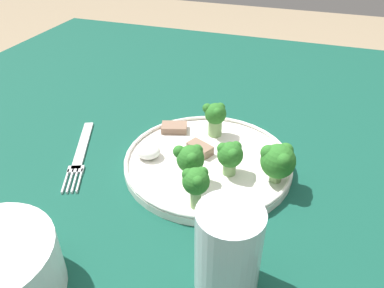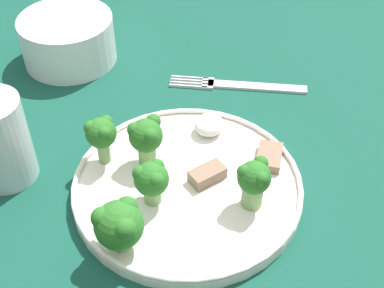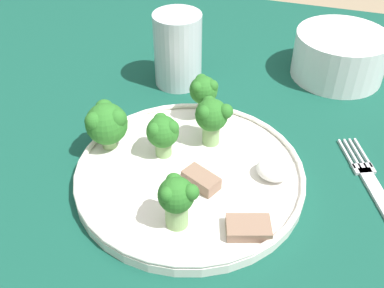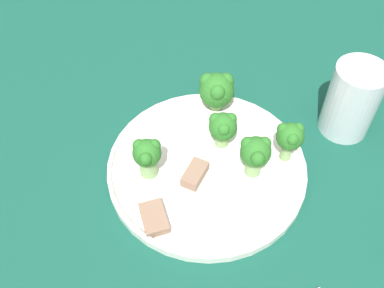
% 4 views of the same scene
% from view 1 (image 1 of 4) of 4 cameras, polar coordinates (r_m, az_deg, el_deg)
% --- Properties ---
extents(table, '(1.28, 1.17, 0.76)m').
position_cam_1_polar(table, '(0.68, 1.51, -6.33)').
color(table, '#114738').
rests_on(table, ground_plane).
extents(dinner_plate, '(0.25, 0.25, 0.02)m').
position_cam_1_polar(dinner_plate, '(0.57, 2.43, -2.71)').
color(dinner_plate, white).
rests_on(dinner_plate, table).
extents(fork, '(0.09, 0.18, 0.00)m').
position_cam_1_polar(fork, '(0.63, -16.62, -1.36)').
color(fork, silver).
rests_on(fork, table).
extents(drinking_glass, '(0.07, 0.07, 0.11)m').
position_cam_1_polar(drinking_glass, '(0.40, 5.45, -16.42)').
color(drinking_glass, silver).
rests_on(drinking_glass, table).
extents(broccoli_floret_near_rim_left, '(0.04, 0.03, 0.06)m').
position_cam_1_polar(broccoli_floret_near_rim_left, '(0.47, 0.61, -5.80)').
color(broccoli_floret_near_rim_left, '#7FA866').
rests_on(broccoli_floret_near_rim_left, dinner_plate).
extents(broccoli_floret_center_left, '(0.04, 0.04, 0.06)m').
position_cam_1_polar(broccoli_floret_center_left, '(0.51, -0.24, -2.48)').
color(broccoli_floret_center_left, '#7FA866').
rests_on(broccoli_floret_center_left, dinner_plate).
extents(broccoli_floret_back_left, '(0.05, 0.05, 0.06)m').
position_cam_1_polar(broccoli_floret_back_left, '(0.53, 12.99, -2.44)').
color(broccoli_floret_back_left, '#7FA866').
rests_on(broccoli_floret_back_left, dinner_plate).
extents(broccoli_floret_front_left, '(0.04, 0.04, 0.06)m').
position_cam_1_polar(broccoli_floret_front_left, '(0.61, 3.59, 4.29)').
color(broccoli_floret_front_left, '#7FA866').
rests_on(broccoli_floret_front_left, dinner_plate).
extents(broccoli_floret_center_back, '(0.04, 0.04, 0.05)m').
position_cam_1_polar(broccoli_floret_center_back, '(0.53, 5.84, -1.69)').
color(broccoli_floret_center_back, '#7FA866').
rests_on(broccoli_floret_center_back, dinner_plate).
extents(meat_slice_front_slice, '(0.05, 0.04, 0.01)m').
position_cam_1_polar(meat_slice_front_slice, '(0.58, 1.23, -0.70)').
color(meat_slice_front_slice, '#846651').
rests_on(meat_slice_front_slice, dinner_plate).
extents(meat_slice_middle_slice, '(0.05, 0.04, 0.01)m').
position_cam_1_polar(meat_slice_middle_slice, '(0.64, -2.72, 2.51)').
color(meat_slice_middle_slice, '#846651').
rests_on(meat_slice_middle_slice, dinner_plate).
extents(sauce_dollop, '(0.04, 0.03, 0.02)m').
position_cam_1_polar(sauce_dollop, '(0.58, -6.70, -1.08)').
color(sauce_dollop, white).
rests_on(sauce_dollop, dinner_plate).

